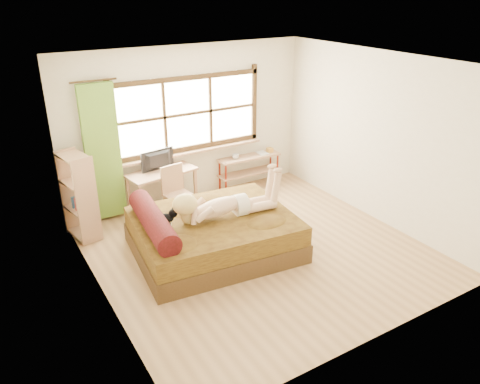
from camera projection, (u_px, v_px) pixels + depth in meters
floor at (258, 250)px, 6.91m from camera, size 4.50×4.50×0.00m
ceiling at (261, 62)px, 5.81m from camera, size 4.50×4.50×0.00m
wall_back at (188, 125)px, 8.12m from camera, size 4.50×0.00×4.50m
wall_front at (385, 233)px, 4.60m from camera, size 4.50×0.00×4.50m
wall_left at (93, 201)px, 5.30m from camera, size 0.00×4.50×4.50m
wall_right at (377, 138)px, 7.42m from camera, size 0.00×4.50×4.50m
window at (188, 116)px, 8.03m from camera, size 2.80×0.16×1.46m
curtain at (103, 153)px, 7.37m from camera, size 0.55×0.10×2.20m
bed at (211, 234)px, 6.74m from camera, size 2.41×2.01×0.85m
woman at (224, 195)px, 6.55m from camera, size 1.60×0.61×0.67m
kitten at (163, 218)px, 6.34m from camera, size 0.35×0.17×0.27m
desk at (162, 177)px, 7.86m from camera, size 1.22×0.70×0.72m
monitor at (159, 161)px, 7.79m from camera, size 0.61×0.17×0.35m
chair at (176, 190)px, 7.67m from camera, size 0.46×0.46×0.91m
pipe_shelf at (250, 164)px, 8.89m from camera, size 1.25×0.35×0.70m
cup at (235, 156)px, 8.66m from camera, size 0.13×0.13×0.10m
book at (258, 154)px, 8.91m from camera, size 0.19×0.25×0.02m
bookshelf at (79, 196)px, 7.00m from camera, size 0.44×0.64×1.35m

